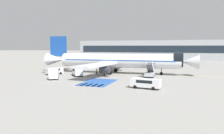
{
  "coord_description": "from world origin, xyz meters",
  "views": [
    {
      "loc": [
        16.33,
        -58.45,
        7.7
      ],
      "look_at": [
        -2.31,
        0.2,
        1.83
      ],
      "focal_mm": 35.0,
      "sensor_mm": 36.0,
      "label": 1
    }
  ],
  "objects_px": {
    "service_van_1": "(54,73)",
    "ground_crew_0": "(104,72)",
    "fuel_tanker": "(109,62)",
    "service_van_3": "(54,70)",
    "airliner": "(116,61)",
    "terminal_building": "(169,50)",
    "ground_crew_1": "(97,71)",
    "service_van_0": "(77,71)",
    "boarding_stairs_forward": "(150,73)",
    "service_van_2": "(146,83)"
  },
  "relations": [
    {
      "from": "ground_crew_0",
      "to": "service_van_2",
      "type": "bearing_deg",
      "value": 106.77
    },
    {
      "from": "service_van_3",
      "to": "airliner",
      "type": "bearing_deg",
      "value": -125.16
    },
    {
      "from": "service_van_0",
      "to": "terminal_building",
      "type": "distance_m",
      "value": 82.6
    },
    {
      "from": "service_van_0",
      "to": "boarding_stairs_forward",
      "type": "bearing_deg",
      "value": -25.96
    },
    {
      "from": "fuel_tanker",
      "to": "ground_crew_0",
      "type": "bearing_deg",
      "value": -74.23
    },
    {
      "from": "ground_crew_0",
      "to": "terminal_building",
      "type": "relative_size",
      "value": 0.02
    },
    {
      "from": "fuel_tanker",
      "to": "terminal_building",
      "type": "bearing_deg",
      "value": 69.66
    },
    {
      "from": "airliner",
      "to": "fuel_tanker",
      "type": "relative_size",
      "value": 4.33
    },
    {
      "from": "boarding_stairs_forward",
      "to": "ground_crew_1",
      "type": "distance_m",
      "value": 14.66
    },
    {
      "from": "service_van_1",
      "to": "service_van_2",
      "type": "distance_m",
      "value": 23.14
    },
    {
      "from": "airliner",
      "to": "ground_crew_0",
      "type": "xyz_separation_m",
      "value": [
        -1.7,
        -5.42,
        -2.62
      ]
    },
    {
      "from": "service_van_0",
      "to": "service_van_3",
      "type": "bearing_deg",
      "value": 136.29
    },
    {
      "from": "ground_crew_1",
      "to": "ground_crew_0",
      "type": "bearing_deg",
      "value": 76.06
    },
    {
      "from": "service_van_3",
      "to": "ground_crew_0",
      "type": "bearing_deg",
      "value": -142.57
    },
    {
      "from": "service_van_0",
      "to": "fuel_tanker",
      "type": "bearing_deg",
      "value": 53.64
    },
    {
      "from": "fuel_tanker",
      "to": "service_van_1",
      "type": "distance_m",
      "value": 34.63
    },
    {
      "from": "boarding_stairs_forward",
      "to": "terminal_building",
      "type": "bearing_deg",
      "value": 88.25
    },
    {
      "from": "service_van_1",
      "to": "ground_crew_0",
      "type": "distance_m",
      "value": 13.06
    },
    {
      "from": "terminal_building",
      "to": "airliner",
      "type": "bearing_deg",
      "value": -98.32
    },
    {
      "from": "terminal_building",
      "to": "boarding_stairs_forward",
      "type": "bearing_deg",
      "value": -90.41
    },
    {
      "from": "service_van_0",
      "to": "service_van_2",
      "type": "distance_m",
      "value": 22.78
    },
    {
      "from": "service_van_0",
      "to": "terminal_building",
      "type": "xyz_separation_m",
      "value": [
        18.79,
        80.32,
        4.27
      ]
    },
    {
      "from": "ground_crew_1",
      "to": "airliner",
      "type": "bearing_deg",
      "value": 146.19
    },
    {
      "from": "boarding_stairs_forward",
      "to": "fuel_tanker",
      "type": "xyz_separation_m",
      "value": [
        -18.89,
        24.41,
        0.84
      ]
    },
    {
      "from": "service_van_0",
      "to": "service_van_1",
      "type": "height_order",
      "value": "service_van_1"
    },
    {
      "from": "boarding_stairs_forward",
      "to": "ground_crew_1",
      "type": "height_order",
      "value": "boarding_stairs_forward"
    },
    {
      "from": "service_van_1",
      "to": "airliner",
      "type": "bearing_deg",
      "value": -157.26
    },
    {
      "from": "service_van_0",
      "to": "ground_crew_0",
      "type": "height_order",
      "value": "service_van_0"
    },
    {
      "from": "boarding_stairs_forward",
      "to": "service_van_1",
      "type": "distance_m",
      "value": 23.51
    },
    {
      "from": "airliner",
      "to": "fuel_tanker",
      "type": "distance_m",
      "value": 22.09
    },
    {
      "from": "fuel_tanker",
      "to": "service_van_2",
      "type": "bearing_deg",
      "value": -63.0
    },
    {
      "from": "service_van_3",
      "to": "service_van_2",
      "type": "bearing_deg",
      "value": -174.9
    },
    {
      "from": "ground_crew_0",
      "to": "ground_crew_1",
      "type": "xyz_separation_m",
      "value": [
        -2.92,
        1.87,
        -0.1
      ]
    },
    {
      "from": "service_van_3",
      "to": "terminal_building",
      "type": "bearing_deg",
      "value": -78.32
    },
    {
      "from": "service_van_2",
      "to": "fuel_tanker",
      "type": "bearing_deg",
      "value": 35.99
    },
    {
      "from": "airliner",
      "to": "terminal_building",
      "type": "bearing_deg",
      "value": 170.34
    },
    {
      "from": "ground_crew_0",
      "to": "service_van_1",
      "type": "bearing_deg",
      "value": 17.81
    },
    {
      "from": "airliner",
      "to": "service_van_2",
      "type": "height_order",
      "value": "airliner"
    },
    {
      "from": "service_van_1",
      "to": "service_van_0",
      "type": "bearing_deg",
      "value": -144.42
    },
    {
      "from": "airliner",
      "to": "boarding_stairs_forward",
      "type": "xyz_separation_m",
      "value": [
        10.02,
        -4.25,
        -2.64
      ]
    },
    {
      "from": "airliner",
      "to": "ground_crew_0",
      "type": "distance_m",
      "value": 6.26
    },
    {
      "from": "airliner",
      "to": "ground_crew_1",
      "type": "distance_m",
      "value": 6.44
    },
    {
      "from": "service_van_0",
      "to": "terminal_building",
      "type": "height_order",
      "value": "terminal_building"
    },
    {
      "from": "fuel_tanker",
      "to": "service_van_1",
      "type": "xyz_separation_m",
      "value": [
        -2.31,
        -34.55,
        -0.44
      ]
    },
    {
      "from": "service_van_2",
      "to": "service_van_3",
      "type": "xyz_separation_m",
      "value": [
        -26.95,
        12.45,
        0.01
      ]
    },
    {
      "from": "fuel_tanker",
      "to": "service_van_0",
      "type": "distance_m",
      "value": 28.21
    },
    {
      "from": "boarding_stairs_forward",
      "to": "service_van_3",
      "type": "distance_m",
      "value": 25.81
    },
    {
      "from": "fuel_tanker",
      "to": "service_van_2",
      "type": "distance_m",
      "value": 44.7
    },
    {
      "from": "ground_crew_0",
      "to": "service_van_3",
      "type": "bearing_deg",
      "value": -18.08
    },
    {
      "from": "fuel_tanker",
      "to": "service_van_3",
      "type": "xyz_separation_m",
      "value": [
        -6.74,
        -27.41,
        -0.73
      ]
    }
  ]
}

